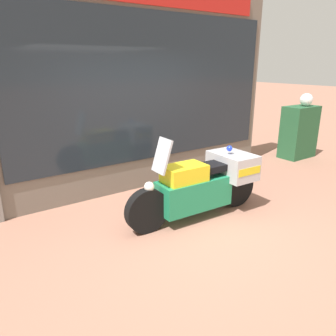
% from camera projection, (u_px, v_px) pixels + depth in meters
% --- Properties ---
extents(ground_plane, '(60.00, 60.00, 0.00)m').
position_uv_depth(ground_plane, '(193.00, 229.00, 4.61)').
color(ground_plane, '#9E6B56').
extents(shop_building, '(6.43, 0.55, 3.51)m').
position_uv_depth(shop_building, '(96.00, 93.00, 5.37)').
color(shop_building, '#6B6056').
rests_on(shop_building, ground).
extents(window_display, '(4.90, 0.30, 1.92)m').
position_uv_depth(window_display, '(146.00, 159.00, 6.30)').
color(window_display, slate).
rests_on(window_display, ground).
extents(paramedic_motorcycle, '(2.28, 0.76, 1.28)m').
position_uv_depth(paramedic_motorcycle, '(205.00, 182.00, 4.88)').
color(paramedic_motorcycle, black).
rests_on(paramedic_motorcycle, ground).
extents(utility_cabinet, '(0.87, 0.50, 1.25)m').
position_uv_depth(utility_cabinet, '(299.00, 132.00, 7.94)').
color(utility_cabinet, '#235633').
rests_on(utility_cabinet, ground).
extents(white_helmet, '(0.30, 0.30, 0.30)m').
position_uv_depth(white_helmet, '(306.00, 100.00, 7.72)').
color(white_helmet, white).
rests_on(white_helmet, utility_cabinet).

